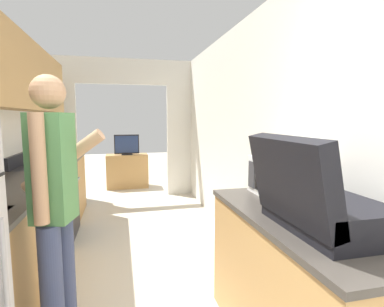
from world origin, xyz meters
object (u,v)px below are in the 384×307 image
Objects in this scene: suitcase at (315,202)px; person at (54,209)px; microwave at (283,178)px; range_oven at (47,202)px; television at (127,145)px; tv_cabinet at (127,171)px.

person is at bearing 155.48° from suitcase.
suitcase is 0.64m from microwave.
person reaches higher than range_oven.
range_oven is at bearing -111.96° from television.
tv_cabinet is 1.69× the size of television.
television reaches higher than range_oven.
television is at bearing 102.67° from microwave.
microwave reaches higher than range_oven.
suitcase is (1.81, -2.55, 0.59)m from range_oven.
range_oven is at bearing 28.62° from person.
tv_cabinet is at bearing 90.00° from television.
tv_cabinet is at bearing 8.05° from person.
suitcase reaches higher than television.
person is 3.45× the size of microwave.
microwave is at bearing -44.13° from range_oven.
tv_cabinet is (-0.99, 4.47, -0.69)m from microwave.
microwave is (0.19, 0.61, -0.01)m from suitcase.
range_oven is 1.23× the size of tv_cabinet.
microwave is 4.63m from tv_cabinet.
television is at bearing 68.04° from range_oven.
person is 2.65× the size of suitcase.
microwave is (2.00, -1.94, 0.58)m from range_oven.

